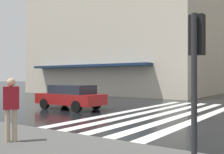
# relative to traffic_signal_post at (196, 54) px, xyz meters

# --- Properties ---
(ground_plane) EXTENTS (220.00, 220.00, 0.00)m
(ground_plane) POSITION_rel_traffic_signal_post_xyz_m (3.50, 2.80, -2.33)
(ground_plane) COLOR black
(zebra_crossing) EXTENTS (13.00, 4.50, 0.01)m
(zebra_crossing) POSITION_rel_traffic_signal_post_xyz_m (7.50, 4.03, -2.33)
(zebra_crossing) COLOR silver
(zebra_crossing) RESTS_ON ground_plane
(haussmann_block_mid) EXTENTS (17.93, 20.46, 19.51)m
(haussmann_block_mid) POSITION_rel_traffic_signal_post_xyz_m (24.36, 16.14, 7.22)
(haussmann_block_mid) COLOR beige
(haussmann_block_mid) RESTS_ON ground_plane
(traffic_signal_post) EXTENTS (0.44, 0.30, 3.02)m
(traffic_signal_post) POSITION_rel_traffic_signal_post_xyz_m (0.00, 0.00, 0.00)
(traffic_signal_post) COLOR #232326
(traffic_signal_post) RESTS_ON sidewalk_pavement
(car_red) EXTENTS (1.85, 4.10, 1.41)m
(car_red) POSITION_rel_traffic_signal_post_xyz_m (6.00, 9.26, -1.58)
(car_red) COLOR maroon
(car_red) RESTS_ON ground_plane
(pedestrian_in_red_jacket) EXTENTS (0.47, 0.43, 1.68)m
(pedestrian_in_red_jacket) POSITION_rel_traffic_signal_post_xyz_m (-1.30, 4.49, -1.19)
(pedestrian_in_red_jacket) COLOR maroon
(pedestrian_in_red_jacket) RESTS_ON sidewalk_pavement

